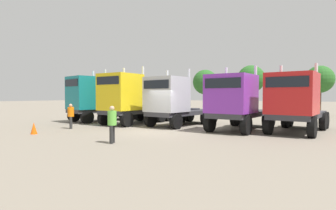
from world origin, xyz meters
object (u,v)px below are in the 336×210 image
Objects in this scene: visitor_in_hivis at (71,114)px; traffic_cone_near at (34,128)px; visitor_with_camera at (112,122)px; semi_truck_yellow at (127,98)px; semi_truck_silver at (173,101)px; semi_truck_red at (295,102)px; semi_truck_teal at (92,99)px; semi_truck_purple at (236,102)px.

visitor_in_hivis is 2.47× the size of traffic_cone_near.
semi_truck_yellow is at bearing 99.67° from visitor_with_camera.
semi_truck_silver is at bearing 72.80° from visitor_with_camera.
semi_truck_red is at bearing 24.08° from visitor_with_camera.
traffic_cone_near is (-1.11, -6.69, -1.62)m from semi_truck_yellow.
visitor_in_hivis is 6.74m from visitor_with_camera.
traffic_cone_near is (-12.42, -7.90, -1.47)m from semi_truck_red.
semi_truck_teal is 3.84× the size of visitor_with_camera.
visitor_with_camera reaches higher than visitor_in_hivis.
semi_truck_purple is at bearing 94.59° from semi_truck_silver.
semi_truck_silver is 3.71× the size of visitor_with_camera.
semi_truck_teal is at bearing -84.91° from semi_truck_purple.
semi_truck_red is at bearing 107.39° from semi_truck_teal.
semi_truck_red is at bearing 32.46° from traffic_cone_near.
semi_truck_yellow is 1.01× the size of semi_truck_purple.
semi_truck_red is at bearing 100.64° from semi_truck_silver.
traffic_cone_near is at bearing 35.12° from semi_truck_teal.
semi_truck_yellow reaches higher than visitor_with_camera.
traffic_cone_near is at bearing 155.18° from visitor_with_camera.
semi_truck_teal is 1.00× the size of semi_truck_yellow.
visitor_with_camera is (1.08, -7.29, -0.78)m from semi_truck_silver.
semi_truck_silver is 9.57× the size of traffic_cone_near.
semi_truck_yellow is 3.67m from semi_truck_silver.
semi_truck_teal reaches higher than semi_truck_red.
semi_truck_teal is 7.60m from traffic_cone_near.
visitor_with_camera is (4.68, -6.61, -0.97)m from semi_truck_yellow.
visitor_with_camera is at bearing -35.19° from semi_truck_red.
visitor_with_camera is at bearing 15.14° from semi_truck_silver.
semi_truck_red reaches higher than visitor_with_camera.
semi_truck_silver is at bearing -88.38° from semi_truck_purple.
semi_truck_silver reaches higher than semi_truck_red.
traffic_cone_near is at bearing -52.44° from semi_truck_red.
traffic_cone_near is (-9.23, -7.20, -1.47)m from semi_truck_purple.
semi_truck_silver is 0.98× the size of semi_truck_red.
visitor_in_hivis is (-5.07, -4.55, -0.83)m from semi_truck_silver.
semi_truck_teal is 3.83m from semi_truck_yellow.
semi_truck_teal is at bearing -81.21° from semi_truck_red.
semi_truck_yellow is at bearing -82.67° from semi_truck_purple.
visitor_in_hivis is (-1.47, -3.87, -1.01)m from semi_truck_yellow.
semi_truck_yellow reaches higher than semi_truck_teal.
semi_truck_silver reaches higher than visitor_with_camera.
traffic_cone_near is (0.36, -2.82, -0.61)m from visitor_in_hivis.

